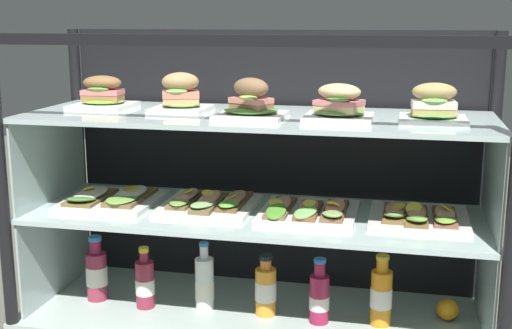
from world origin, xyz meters
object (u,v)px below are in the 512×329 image
(juice_bottle_tucked_behind, at_px, (97,273))
(juice_bottle_near_post, at_px, (381,296))
(open_sandwich_tray_near_left_corner, at_px, (112,198))
(juice_bottle_back_center, at_px, (205,284))
(open_sandwich_tray_right_of_center, at_px, (209,202))
(open_sandwich_tray_left_of_center, at_px, (308,211))
(plated_roll_sandwich_center, at_px, (252,104))
(plated_roll_sandwich_mid_right, at_px, (339,106))
(plated_roll_sandwich_far_right, at_px, (434,107))
(juice_bottle_front_middle, at_px, (319,297))
(juice_bottle_back_right, at_px, (266,289))
(plated_roll_sandwich_left_of_center, at_px, (181,96))
(orange_fruit_beside_bottles, at_px, (448,309))
(open_sandwich_tray_near_right_corner, at_px, (419,216))
(juice_bottle_front_fourth, at_px, (145,283))
(plated_roll_sandwich_near_right_corner, at_px, (103,96))

(juice_bottle_tucked_behind, distance_m, juice_bottle_near_post, 0.94)
(open_sandwich_tray_near_left_corner, bearing_deg, juice_bottle_back_center, -1.67)
(open_sandwich_tray_right_of_center, xyz_separation_m, open_sandwich_tray_left_of_center, (0.32, -0.02, -0.00))
(open_sandwich_tray_near_left_corner, distance_m, open_sandwich_tray_right_of_center, 0.33)
(plated_roll_sandwich_center, relative_size, plated_roll_sandwich_mid_right, 1.01)
(plated_roll_sandwich_far_right, relative_size, juice_bottle_back_center, 0.84)
(plated_roll_sandwich_far_right, bearing_deg, juice_bottle_front_middle, -177.70)
(open_sandwich_tray_left_of_center, relative_size, juice_bottle_back_right, 1.52)
(plated_roll_sandwich_left_of_center, xyz_separation_m, open_sandwich_tray_left_of_center, (0.41, -0.03, -0.34))
(open_sandwich_tray_right_of_center, xyz_separation_m, juice_bottle_back_right, (0.19, -0.03, -0.27))
(plated_roll_sandwich_left_of_center, distance_m, orange_fruit_beside_bottles, 1.07)
(open_sandwich_tray_left_of_center, bearing_deg, plated_roll_sandwich_far_right, -3.22)
(plated_roll_sandwich_center, relative_size, juice_bottle_back_center, 0.88)
(open_sandwich_tray_near_left_corner, xyz_separation_m, orange_fruit_beside_bottles, (1.09, 0.07, -0.32))
(open_sandwich_tray_near_right_corner, relative_size, juice_bottle_back_right, 1.53)
(plated_roll_sandwich_mid_right, height_order, juice_bottle_back_center, plated_roll_sandwich_mid_right)
(plated_roll_sandwich_mid_right, relative_size, open_sandwich_tray_right_of_center, 0.63)
(open_sandwich_tray_left_of_center, xyz_separation_m, juice_bottle_back_right, (-0.13, -0.01, -0.27))
(plated_roll_sandwich_left_of_center, xyz_separation_m, open_sandwich_tray_near_right_corner, (0.74, -0.00, -0.34))
(plated_roll_sandwich_center, height_order, plated_roll_sandwich_mid_right, plated_roll_sandwich_center)
(plated_roll_sandwich_far_right, relative_size, open_sandwich_tray_left_of_center, 0.62)
(plated_roll_sandwich_left_of_center, distance_m, open_sandwich_tray_near_left_corner, 0.42)
(juice_bottle_front_fourth, height_order, juice_bottle_near_post, juice_bottle_near_post)
(open_sandwich_tray_near_right_corner, bearing_deg, juice_bottle_front_middle, -169.02)
(plated_roll_sandwich_mid_right, bearing_deg, juice_bottle_tucked_behind, 177.41)
(plated_roll_sandwich_left_of_center, bearing_deg, juice_bottle_near_post, -2.86)
(plated_roll_sandwich_left_of_center, height_order, juice_bottle_tucked_behind, plated_roll_sandwich_left_of_center)
(plated_roll_sandwich_near_right_corner, height_order, plated_roll_sandwich_center, plated_roll_sandwich_center)
(open_sandwich_tray_near_right_corner, height_order, juice_bottle_back_right, open_sandwich_tray_near_right_corner)
(open_sandwich_tray_near_left_corner, bearing_deg, plated_roll_sandwich_left_of_center, 6.59)
(open_sandwich_tray_left_of_center, xyz_separation_m, juice_bottle_back_center, (-0.33, -0.01, -0.27))
(plated_roll_sandwich_mid_right, distance_m, juice_bottle_back_right, 0.64)
(juice_bottle_back_right, distance_m, juice_bottle_near_post, 0.36)
(juice_bottle_front_middle, bearing_deg, open_sandwich_tray_right_of_center, 171.91)
(plated_roll_sandwich_far_right, bearing_deg, plated_roll_sandwich_mid_right, -172.44)
(plated_roll_sandwich_near_right_corner, bearing_deg, juice_bottle_back_right, -6.16)
(juice_bottle_back_right, bearing_deg, plated_roll_sandwich_far_right, -0.96)
(plated_roll_sandwich_near_right_corner, distance_m, open_sandwich_tray_right_of_center, 0.49)
(open_sandwich_tray_near_right_corner, bearing_deg, juice_bottle_front_fourth, -175.48)
(plated_roll_sandwich_left_of_center, height_order, open_sandwich_tray_near_left_corner, plated_roll_sandwich_left_of_center)
(plated_roll_sandwich_center, bearing_deg, orange_fruit_beside_bottles, 12.59)
(plated_roll_sandwich_left_of_center, xyz_separation_m, juice_bottle_front_fourth, (-0.11, -0.07, -0.61))
(juice_bottle_back_center, height_order, juice_bottle_near_post, same)
(open_sandwich_tray_near_left_corner, height_order, juice_bottle_front_middle, open_sandwich_tray_near_left_corner)
(plated_roll_sandwich_mid_right, bearing_deg, plated_roll_sandwich_left_of_center, 170.78)
(plated_roll_sandwich_near_right_corner, bearing_deg, open_sandwich_tray_near_left_corner, -52.75)
(plated_roll_sandwich_left_of_center, distance_m, open_sandwich_tray_left_of_center, 0.54)
(open_sandwich_tray_near_left_corner, bearing_deg, juice_bottle_back_right, -1.25)
(open_sandwich_tray_near_left_corner, xyz_separation_m, juice_bottle_front_fourth, (0.12, -0.04, -0.27))
(juice_bottle_front_middle, bearing_deg, juice_bottle_front_fourth, -178.79)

